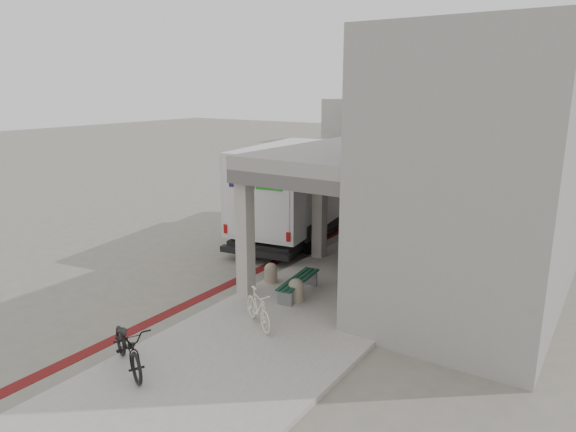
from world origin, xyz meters
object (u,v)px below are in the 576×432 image
Objects in this scene: utility_cabinet at (375,274)px; bicycle_black at (128,346)px; bench at (298,283)px; bicycle_cream at (258,308)px; fedex_truck at (303,186)px.

utility_cabinet is 6.93m from bicycle_black.
bicycle_cream is (0.23, -2.16, 0.13)m from bench.
utility_cabinet is at bearing 29.23° from bench.
bicycle_black is 1.29× the size of bicycle_cream.
bench is at bearing 16.98° from bicycle_black.
fedex_truck is 6.80m from utility_cabinet.
bicycle_cream is at bearing -91.20° from bench.
fedex_truck is 5.76× the size of bicycle_cream.
bicycle_cream is at bearing -74.23° from fedex_truck.
bicycle_black is at bearing -108.84° from utility_cabinet.
bench is at bearing -68.10° from fedex_truck.
utility_cabinet is 0.74× the size of bicycle_cream.
bench is 2.15m from utility_cabinet.
fedex_truck is 8.67m from bicycle_cream.
bicycle_black is (2.59, -10.80, -1.29)m from fedex_truck.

